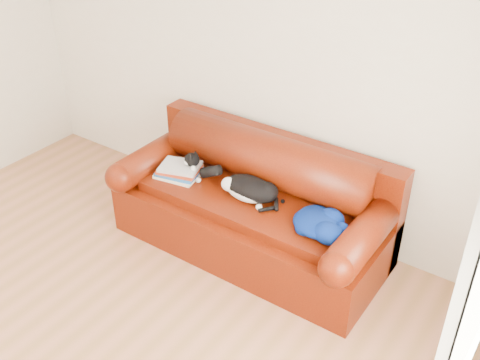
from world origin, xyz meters
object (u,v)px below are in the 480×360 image
object	(u,v)px
cat	(249,189)
blanket	(320,223)
sofa_base	(251,222)
book_stack	(179,171)

from	to	relation	value
cat	blanket	distance (m)	0.61
sofa_base	blanket	world-z (taller)	blanket
book_stack	blanket	xyz separation A→B (m)	(1.24, 0.01, 0.01)
cat	sofa_base	bearing A→B (deg)	102.13
sofa_base	cat	size ratio (longest dim) A/B	3.42
book_stack	sofa_base	bearing A→B (deg)	9.64
cat	blanket	world-z (taller)	cat
blanket	cat	bearing A→B (deg)	176.30
cat	blanket	bearing A→B (deg)	-11.42
sofa_base	book_stack	distance (m)	0.69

